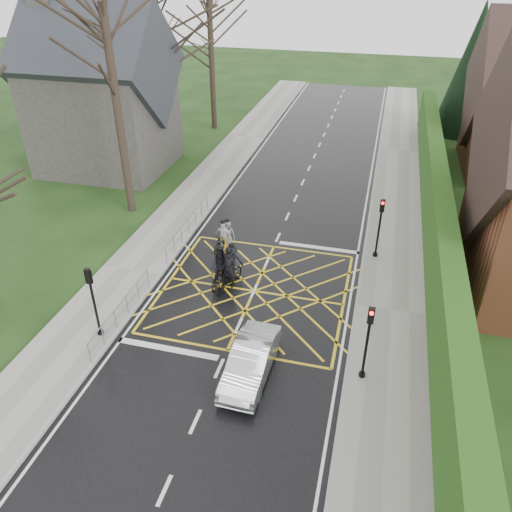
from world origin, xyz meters
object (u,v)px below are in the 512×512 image
at_px(car, 251,361).
at_px(cyclist_back, 220,270).
at_px(cyclist_mid, 232,265).
at_px(cyclist_front, 223,239).
at_px(cyclist_rear, 229,275).
at_px(cyclist_lead, 228,238).

bearing_deg(car, cyclist_back, 119.99).
distance_m(cyclist_mid, cyclist_front, 2.58).
relative_size(cyclist_back, cyclist_mid, 1.03).
height_order(cyclist_rear, cyclist_mid, cyclist_rear).
distance_m(cyclist_rear, cyclist_lead, 3.52).
bearing_deg(cyclist_back, cyclist_mid, 66.21).
height_order(cyclist_back, cyclist_front, cyclist_back).
bearing_deg(cyclist_back, cyclist_rear, -12.96).
xyz_separation_m(cyclist_back, cyclist_mid, (0.33, 0.63, -0.09)).
distance_m(cyclist_back, cyclist_front, 3.05).
xyz_separation_m(cyclist_front, car, (3.64, -8.09, 0.02)).
bearing_deg(cyclist_front, cyclist_mid, -48.47).
relative_size(cyclist_lead, car, 0.45).
bearing_deg(cyclist_lead, cyclist_rear, -81.19).
bearing_deg(cyclist_lead, car, -77.12).
xyz_separation_m(cyclist_rear, cyclist_front, (-1.27, 3.07, -0.04)).
height_order(cyclist_mid, car, cyclist_mid).
relative_size(cyclist_back, cyclist_lead, 1.17).
relative_size(cyclist_rear, car, 0.57).
bearing_deg(cyclist_rear, cyclist_lead, 124.55).
bearing_deg(cyclist_front, cyclist_lead, 74.54).
distance_m(cyclist_rear, cyclist_front, 3.32).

